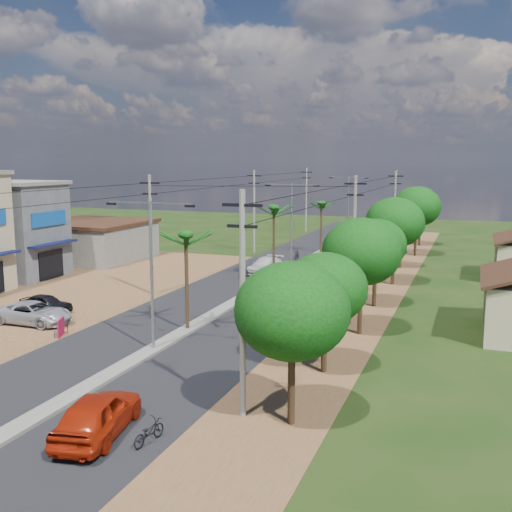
{
  "coord_description": "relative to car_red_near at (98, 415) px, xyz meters",
  "views": [
    {
      "loc": [
        15.8,
        -26.88,
        10.07
      ],
      "look_at": [
        0.49,
        14.4,
        3.0
      ],
      "focal_mm": 42.0,
      "sensor_mm": 36.0,
      "label": 1
    }
  ],
  "objects": [
    {
      "name": "ground",
      "position": [
        -3.15,
        9.47,
        -0.82
      ],
      "size": [
        160.0,
        160.0,
        0.0
      ],
      "primitive_type": "plane",
      "color": "black",
      "rests_on": "ground"
    },
    {
      "name": "road",
      "position": [
        -3.15,
        24.47,
        -0.8
      ],
      "size": [
        12.0,
        110.0,
        0.04
      ],
      "primitive_type": "cube",
      "color": "black",
      "rests_on": "ground"
    },
    {
      "name": "median",
      "position": [
        -3.15,
        27.47,
        -0.73
      ],
      "size": [
        1.0,
        90.0,
        0.18
      ],
      "primitive_type": "cube",
      "color": "#605E56",
      "rests_on": "ground"
    },
    {
      "name": "dirt_lot_west",
      "position": [
        -18.15,
        17.47,
        -0.81
      ],
      "size": [
        18.0,
        46.0,
        0.04
      ],
      "primitive_type": "cube",
      "color": "brown",
      "rests_on": "ground"
    },
    {
      "name": "dirt_shoulder_east",
      "position": [
        5.35,
        24.47,
        -0.81
      ],
      "size": [
        5.0,
        90.0,
        0.03
      ],
      "primitive_type": "cube",
      "color": "brown",
      "rests_on": "ground"
    },
    {
      "name": "shophouse_grey",
      "position": [
        -25.13,
        23.47,
        3.34
      ],
      "size": [
        9.0,
        6.4,
        8.3
      ],
      "color": "#44464B",
      "rests_on": "ground"
    },
    {
      "name": "low_shed",
      "position": [
        -24.15,
        33.47,
        1.14
      ],
      "size": [
        10.4,
        10.4,
        3.95
      ],
      "color": "#605E56",
      "rests_on": "ground"
    },
    {
      "name": "tree_east_a",
      "position": [
        6.35,
        3.47,
        3.67
      ],
      "size": [
        4.4,
        4.4,
        6.37
      ],
      "color": "black",
      "rests_on": "ground"
    },
    {
      "name": "tree_east_b",
      "position": [
        6.15,
        9.47,
        3.29
      ],
      "size": [
        4.0,
        4.0,
        5.83
      ],
      "color": "black",
      "rests_on": "ground"
    },
    {
      "name": "tree_east_c",
      "position": [
        6.55,
        16.47,
        4.04
      ],
      "size": [
        4.6,
        4.6,
        6.83
      ],
      "color": "black",
      "rests_on": "ground"
    },
    {
      "name": "tree_east_d",
      "position": [
        6.25,
        23.47,
        3.52
      ],
      "size": [
        4.2,
        4.2,
        6.13
      ],
      "color": "black",
      "rests_on": "ground"
    },
    {
      "name": "tree_east_e",
      "position": [
        6.45,
        31.47,
        4.27
      ],
      "size": [
        4.8,
        4.8,
        7.14
      ],
      "color": "black",
      "rests_on": "ground"
    },
    {
      "name": "tree_east_f",
      "position": [
        6.05,
        39.47,
        3.06
      ],
      "size": [
        3.8,
        3.8,
        5.52
      ],
      "color": "black",
      "rests_on": "ground"
    },
    {
      "name": "tree_east_g",
      "position": [
        6.65,
        47.47,
        4.42
      ],
      "size": [
        5.0,
        5.0,
        7.38
      ],
      "color": "black",
      "rests_on": "ground"
    },
    {
      "name": "tree_east_h",
      "position": [
        6.35,
        55.47,
        3.82
      ],
      "size": [
        4.4,
        4.4,
        6.52
      ],
      "color": "black",
      "rests_on": "ground"
    },
    {
      "name": "palm_median_near",
      "position": [
        -3.15,
        13.47,
        4.71
      ],
      "size": [
        2.0,
        2.0,
        6.15
      ],
      "color": "black",
      "rests_on": "ground"
    },
    {
      "name": "palm_median_mid",
      "position": [
        -3.15,
        29.47,
        5.08
      ],
      "size": [
        2.0,
        2.0,
        6.55
      ],
      "color": "black",
      "rests_on": "ground"
    },
    {
      "name": "palm_median_far",
      "position": [
        -3.15,
        45.47,
        4.44
      ],
      "size": [
        2.0,
        2.0,
        5.85
      ],
      "color": "black",
      "rests_on": "ground"
    },
    {
      "name": "streetlight_near",
      "position": [
        -3.15,
        9.47,
        3.96
      ],
      "size": [
        5.1,
        0.18,
        8.0
      ],
      "color": "gray",
      "rests_on": "ground"
    },
    {
      "name": "streetlight_mid",
      "position": [
        -3.15,
        34.47,
        3.96
      ],
      "size": [
        5.1,
        0.18,
        8.0
      ],
      "color": "gray",
      "rests_on": "ground"
    },
    {
      "name": "streetlight_far",
      "position": [
        -3.15,
        59.47,
        3.96
      ],
      "size": [
        5.1,
        0.18,
        8.0
      ],
      "color": "gray",
      "rests_on": "ground"
    },
    {
      "name": "utility_pole_w_b",
      "position": [
        -10.15,
        21.47,
        3.93
      ],
      "size": [
        1.6,
        0.24,
        9.0
      ],
      "color": "#605E56",
      "rests_on": "ground"
    },
    {
      "name": "utility_pole_w_c",
      "position": [
        -10.15,
        43.47,
        3.93
      ],
      "size": [
        1.6,
        0.24,
        9.0
      ],
      "color": "#605E56",
      "rests_on": "ground"
    },
    {
      "name": "utility_pole_w_d",
      "position": [
        -10.15,
        64.47,
        3.93
      ],
      "size": [
        1.6,
        0.24,
        9.0
      ],
      "color": "#605E56",
      "rests_on": "ground"
    },
    {
      "name": "utility_pole_e_a",
      "position": [
        4.35,
        3.47,
        3.93
      ],
      "size": [
        1.6,
        0.24,
        9.0
      ],
      "color": "#605E56",
      "rests_on": "ground"
    },
    {
      "name": "utility_pole_e_b",
      "position": [
        4.35,
        25.47,
        3.93
      ],
      "size": [
        1.6,
        0.24,
        9.0
      ],
      "color": "#605E56",
      "rests_on": "ground"
    },
    {
      "name": "utility_pole_e_c",
      "position": [
        4.35,
        47.47,
        3.93
      ],
      "size": [
        1.6,
        0.24,
        9.0
      ],
      "color": "#605E56",
      "rests_on": "ground"
    },
    {
      "name": "car_red_near",
      "position": [
        0.0,
        0.0,
        0.0
      ],
      "size": [
        2.82,
        5.11,
        1.65
      ],
      "primitive_type": "imported",
      "rotation": [
        0.0,
        0.0,
        3.33
      ],
      "color": "#961C08",
      "rests_on": "ground"
    },
    {
      "name": "car_silver_mid",
      "position": [
        0.37,
        18.4,
        -0.06
      ],
      "size": [
        3.13,
        4.9,
        1.52
      ],
      "primitive_type": "imported",
      "rotation": [
        0.0,
        0.0,
        3.5
      ],
      "color": "#A6A9AE",
      "rests_on": "ground"
    },
    {
      "name": "car_white_far",
      "position": [
        -5.01,
        32.53,
        -0.14
      ],
      "size": [
        2.38,
        4.85,
        1.36
      ],
      "primitive_type": "imported",
      "rotation": [
        0.0,
        0.0,
        -0.1
      ],
      "color": "#B6B6B1",
      "rests_on": "ground"
    },
    {
      "name": "car_parked_silver",
      "position": [
        -12.78,
        11.53,
        -0.14
      ],
      "size": [
        4.9,
        2.27,
        1.36
      ],
      "primitive_type": "imported",
      "rotation": [
        0.0,
        0.0,
        1.57
      ],
      "color": "#A6A9AE",
      "rests_on": "ground"
    },
    {
      "name": "car_parked_dark",
      "position": [
        -13.95,
        14.07,
        -0.21
      ],
      "size": [
        3.64,
        1.55,
        1.23
      ],
      "primitive_type": "imported",
      "rotation": [
        0.0,
        0.0,
        1.6
      ],
      "color": "black",
      "rests_on": "ground"
    },
    {
      "name": "moto_rider_east",
      "position": [
        2.05,
        0.12,
        -0.4
      ],
      "size": [
        0.82,
        1.68,
        0.84
      ],
      "primitive_type": "imported",
      "rotation": [
        0.0,
        0.0,
        2.98
      ],
      "color": "black",
      "rests_on": "ground"
    },
    {
      "name": "moto_rider_west_a",
      "position": [
        -5.91,
        29.54,
        -0.32
      ],
      "size": [
        0.7,
        1.92,
        1.0
      ],
      "primitive_type": "imported",
      "rotation": [
        0.0,
        0.0,
        -0.02
      ],
      "color": "black",
      "rests_on": "ground"
    },
    {
      "name": "moto_rider_west_b",
      "position": [
        -4.35,
        40.32,
        -0.31
      ],
      "size": [
        0.56,
        1.73,
        1.03
      ],
      "primitive_type": "imported",
      "rotation": [
        0.0,
        0.0,
        0.05
      ],
      "color": "black",
      "rests_on": "ground"
    },
    {
      "name": "roadside_sign",
      "position": [
        -9.53,
        10.0,
        -0.31
      ],
      "size": [
        0.57,
        1.19,
        1.04
      ],
      "rotation": [
        0.0,
        0.0,
        0.4
      ],
      "color": "maroon",
      "rests_on": "ground"
    }
  ]
}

